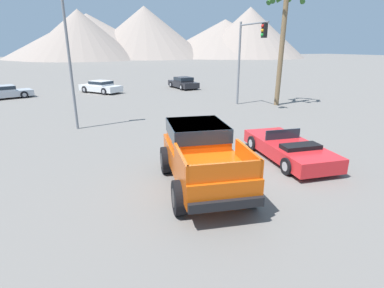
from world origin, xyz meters
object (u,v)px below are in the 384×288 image
Objects in this scene: street_lamp_post at (67,41)px; traffic_light_main at (249,48)px; orange_pickup_truck at (201,152)px; parked_car_dark at (183,83)px; red_convertible_car at (289,149)px; parked_car_silver at (4,92)px; parked_car_white at (101,87)px; palm_tree_tall at (285,17)px.

traffic_light_main is at bearing 10.54° from street_lamp_post.
orange_pickup_truck is 1.16× the size of parked_car_dark.
parked_car_silver is at bearing 129.05° from red_convertible_car.
parked_car_white is 17.88m from palm_tree_tall.
parked_car_dark is 0.98× the size of parked_car_white.
parked_car_white is (-8.71, -0.31, -0.01)m from parked_car_dark.
palm_tree_tall is at bearing 8.18° from street_lamp_post.
traffic_light_main is at bearing -88.46° from parked_car_white.
orange_pickup_truck is at bearing -134.93° from palm_tree_tall.
orange_pickup_truck is 0.60× the size of palm_tree_tall.
red_convertible_car is 1.03× the size of parked_car_white.
palm_tree_tall is at bearing 62.12° from red_convertible_car.
orange_pickup_truck is 22.65m from parked_car_white.
palm_tree_tall reaches higher than parked_car_white.
parked_car_dark is at bearing 73.31° from parked_car_silver.
red_convertible_car is at bearing -105.97° from parked_car_dark.
orange_pickup_truck reaches higher than parked_car_silver.
orange_pickup_truck is at bearing -36.52° from traffic_light_main.
parked_car_dark is 12.40m from traffic_light_main.
palm_tree_tall reaches higher than street_lamp_post.
traffic_light_main is (0.85, -11.83, 3.60)m from parked_car_dark.
traffic_light_main reaches higher than red_convertible_car.
red_convertible_car is 11.67m from traffic_light_main.
red_convertible_car is 11.97m from street_lamp_post.
parked_car_silver is (-8.20, -0.74, -0.02)m from parked_car_white.
traffic_light_main is (4.09, 10.26, 3.78)m from red_convertible_car.
palm_tree_tall is (2.74, -0.11, 2.15)m from traffic_light_main.
parked_car_silver is 0.55× the size of palm_tree_tall.
parked_car_white is at bearing 80.19° from street_lamp_post.
parked_car_dark is at bearing 81.10° from orange_pickup_truck.
orange_pickup_truck is 4.25m from red_convertible_car.
street_lamp_post is at bearing 140.34° from red_convertible_car.
red_convertible_car is 22.33m from parked_car_dark.
street_lamp_post is at bearing -135.90° from parked_car_dark.
traffic_light_main is 0.80× the size of street_lamp_post.
parked_car_silver is at bearing 122.50° from orange_pickup_truck.
traffic_light_main is 12.14m from street_lamp_post.
red_convertible_car is 0.54× the size of palm_tree_tall.
parked_car_dark is 18.33m from street_lamp_post.
parked_car_silver is 0.62× the size of street_lamp_post.
parked_car_white is 14.50m from street_lamp_post.
orange_pickup_truck is 10.23m from street_lamp_post.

